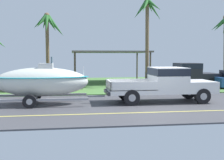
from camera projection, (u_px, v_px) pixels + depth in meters
ground at (124, 87)px, 22.53m from camera, size 36.00×22.00×0.11m
pickup_truck_towing at (167, 83)px, 15.21m from camera, size 5.90×2.10×1.86m
boat_on_trailer at (41, 82)px, 14.29m from camera, size 5.86×2.16×2.43m
parked_pickup_background at (187, 74)px, 22.25m from camera, size 5.74×2.09×1.92m
parked_sedan_near at (37, 82)px, 19.90m from camera, size 4.71×1.88×1.38m
carport_awning at (110, 53)px, 25.72m from camera, size 6.78×5.45×2.92m
palm_tree_near_left at (48, 28)px, 23.44m from camera, size 2.83×3.33×6.05m
palm_tree_mid at (147, 18)px, 22.30m from camera, size 2.41×3.15×7.07m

